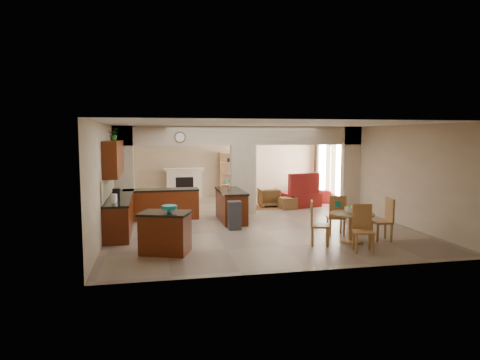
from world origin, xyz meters
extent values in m
plane|color=#7C6C56|center=(0.00, 0.00, 0.00)|extent=(10.00, 10.00, 0.00)
plane|color=white|center=(0.00, 0.00, 2.80)|extent=(10.00, 10.00, 0.00)
plane|color=beige|center=(0.00, 5.00, 1.40)|extent=(8.00, 0.00, 8.00)
plane|color=beige|center=(0.00, -5.00, 1.40)|extent=(8.00, 0.00, 8.00)
plane|color=beige|center=(-4.00, 0.00, 1.40)|extent=(0.00, 10.00, 10.00)
plane|color=beige|center=(4.00, 0.00, 1.40)|extent=(0.00, 10.00, 10.00)
cube|color=beige|center=(-3.70, 1.00, 1.40)|extent=(0.60, 0.25, 2.80)
cube|color=beige|center=(0.00, 1.00, 1.10)|extent=(0.80, 0.25, 2.20)
cube|color=beige|center=(3.70, 1.00, 1.40)|extent=(0.60, 0.25, 2.80)
cube|color=beige|center=(0.00, 1.00, 2.50)|extent=(8.00, 0.25, 0.60)
cube|color=#461108|center=(-3.70, -0.80, 0.43)|extent=(0.60, 3.20, 0.86)
cube|color=black|center=(-3.70, -0.80, 0.89)|extent=(0.62, 3.22, 0.05)
cube|color=tan|center=(-3.98, -0.80, 1.20)|extent=(0.02, 3.20, 0.55)
cube|color=#461108|center=(-2.60, 0.57, 0.43)|extent=(2.20, 0.60, 0.86)
cube|color=black|center=(-2.60, 0.57, 0.89)|extent=(2.22, 0.62, 0.05)
cube|color=#461108|center=(-3.82, -0.80, 1.92)|extent=(0.35, 2.40, 0.90)
cube|color=#461108|center=(-0.60, -0.10, 0.43)|extent=(0.65, 1.80, 0.86)
cube|color=black|center=(-0.60, -0.10, 0.89)|extent=(0.70, 1.85, 0.05)
cube|color=silver|center=(-0.60, -0.95, 0.42)|extent=(0.58, 0.04, 0.70)
cylinder|color=#50371A|center=(-2.00, 0.85, 2.45)|extent=(0.34, 0.03, 0.34)
cube|color=brown|center=(1.20, 2.10, 0.01)|extent=(1.60, 1.30, 0.01)
cube|color=silver|center=(-1.60, 4.84, 0.55)|extent=(1.40, 0.28, 1.10)
cube|color=black|center=(-1.60, 4.70, 0.50)|extent=(0.70, 0.04, 0.70)
cube|color=silver|center=(-1.60, 4.82, 1.15)|extent=(1.60, 0.35, 0.10)
cube|color=#9C6235|center=(0.35, 4.82, 0.90)|extent=(1.00, 0.32, 1.80)
cube|color=white|center=(3.97, 2.30, 1.20)|extent=(0.02, 0.90, 1.90)
cube|color=white|center=(3.97, 4.00, 1.20)|extent=(0.02, 0.90, 1.90)
cube|color=white|center=(3.97, 3.15, 1.05)|extent=(0.02, 0.70, 2.10)
cube|color=#3F1919|center=(3.93, 1.70, 1.20)|extent=(0.10, 0.28, 2.30)
cube|color=#3F1919|center=(3.93, 2.90, 1.20)|extent=(0.10, 0.28, 2.30)
cube|color=#3F1919|center=(3.93, 3.40, 1.20)|extent=(0.10, 0.28, 2.30)
cube|color=#3F1919|center=(3.93, 4.60, 1.20)|extent=(0.10, 0.28, 2.30)
cylinder|color=white|center=(1.50, 3.00, 2.56)|extent=(1.00, 1.00, 0.10)
cube|color=#461108|center=(-2.60, -3.23, 0.42)|extent=(1.15, 0.98, 0.84)
cube|color=black|center=(-2.60, -3.23, 0.87)|extent=(1.22, 1.04, 0.05)
cylinder|color=teal|center=(-2.51, -3.31, 0.97)|extent=(0.32, 0.32, 0.15)
cube|color=#323235|center=(-0.72, -1.27, 0.35)|extent=(0.34, 0.29, 0.71)
cylinder|color=#9C6235|center=(1.72, -3.19, 0.68)|extent=(1.03, 1.03, 0.04)
cylinder|color=#9C6235|center=(1.72, -3.19, 0.35)|extent=(0.15, 0.15, 0.66)
cylinder|color=#9C6235|center=(1.72, -3.19, 0.03)|extent=(0.53, 0.53, 0.06)
cylinder|color=#5FBB28|center=(1.67, -3.24, 0.79)|extent=(0.32, 0.32, 0.17)
imported|color=maroon|center=(3.30, 3.47, 0.34)|extent=(2.47, 1.28, 0.69)
cube|color=maroon|center=(2.27, 1.99, 0.24)|extent=(1.44, 1.29, 0.48)
imported|color=maroon|center=(1.17, 2.13, 0.32)|extent=(0.71, 0.73, 0.65)
cube|color=maroon|center=(1.68, 1.56, 0.19)|extent=(0.58, 0.58, 0.39)
imported|color=#1E4712|center=(-3.82, -0.54, 2.54)|extent=(0.34, 0.31, 0.34)
cube|color=#9C6235|center=(1.67, -2.40, 0.45)|extent=(0.50, 0.50, 0.05)
cube|color=#9C6235|center=(1.87, -2.26, 0.22)|extent=(0.04, 0.04, 0.44)
cube|color=#9C6235|center=(1.53, -2.20, 0.22)|extent=(0.04, 0.04, 0.44)
cube|color=#9C6235|center=(1.80, -2.60, 0.22)|extent=(0.04, 0.04, 0.44)
cube|color=#9C6235|center=(1.46, -2.53, 0.22)|extent=(0.04, 0.04, 0.44)
cube|color=#9C6235|center=(1.63, -2.58, 0.75)|extent=(0.42, 0.12, 0.55)
cube|color=teal|center=(1.62, -2.61, 0.82)|extent=(0.14, 0.04, 0.14)
cube|color=#9C6235|center=(2.50, -3.16, 0.45)|extent=(0.46, 0.46, 0.05)
cube|color=#9C6235|center=(2.34, -2.98, 0.22)|extent=(0.04, 0.04, 0.44)
cube|color=#9C6235|center=(2.31, -3.32, 0.22)|extent=(0.04, 0.04, 0.44)
cube|color=#9C6235|center=(2.68, -3.01, 0.22)|extent=(0.04, 0.04, 0.44)
cube|color=#9C6235|center=(2.65, -3.35, 0.22)|extent=(0.04, 0.04, 0.44)
cube|color=#9C6235|center=(2.69, -3.18, 0.75)|extent=(0.08, 0.42, 0.55)
cube|color=teal|center=(2.71, -3.18, 0.82)|extent=(0.02, 0.14, 0.14)
cube|color=#9C6235|center=(1.57, -4.03, 0.45)|extent=(0.52, 0.52, 0.05)
cube|color=#9C6235|center=(1.36, -4.14, 0.22)|extent=(0.04, 0.04, 0.44)
cube|color=#9C6235|center=(1.69, -4.23, 0.22)|extent=(0.04, 0.04, 0.44)
cube|color=#9C6235|center=(1.45, -3.82, 0.22)|extent=(0.04, 0.04, 0.44)
cube|color=#9C6235|center=(1.78, -3.91, 0.22)|extent=(0.04, 0.04, 0.44)
cube|color=#9C6235|center=(1.62, -3.84, 0.75)|extent=(0.42, 0.15, 0.55)
cube|color=teal|center=(1.63, -3.82, 0.82)|extent=(0.14, 0.05, 0.14)
cube|color=#9C6235|center=(0.89, -3.27, 0.45)|extent=(0.54, 0.54, 0.05)
cube|color=#9C6235|center=(0.99, -3.48, 0.22)|extent=(0.04, 0.04, 0.44)
cube|color=#9C6235|center=(1.10, -3.16, 0.22)|extent=(0.04, 0.04, 0.44)
cube|color=#9C6235|center=(0.67, -3.37, 0.22)|extent=(0.04, 0.04, 0.44)
cube|color=#9C6235|center=(0.78, -3.05, 0.22)|extent=(0.04, 0.04, 0.44)
cube|color=#9C6235|center=(0.71, -3.20, 0.75)|extent=(0.18, 0.41, 0.55)
cube|color=teal|center=(0.68, -3.20, 0.82)|extent=(0.06, 0.14, 0.14)
camera|label=1|loc=(-2.84, -12.31, 2.51)|focal=32.00mm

